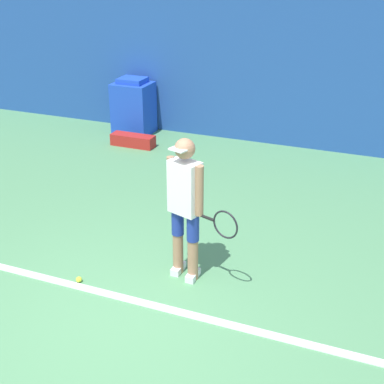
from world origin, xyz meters
TOP-DOWN VIEW (x-y plane):
  - ground_plane at (0.00, 0.00)m, footprint 24.00×24.00m
  - back_wall at (0.00, 5.76)m, footprint 24.00×0.10m
  - court_baseline at (0.00, 0.32)m, footprint 21.60×0.10m
  - tennis_player at (0.28, 0.98)m, footprint 0.90×0.38m
  - tennis_ball at (-0.79, 0.40)m, footprint 0.07×0.07m
  - covered_chair at (-2.66, 5.35)m, footprint 0.73×0.62m
  - equipment_bag at (-2.31, 4.63)m, footprint 0.84×0.27m

SIDE VIEW (x-z plane):
  - ground_plane at x=0.00m, z-range 0.00..0.00m
  - court_baseline at x=0.00m, z-range 0.00..0.01m
  - tennis_ball at x=-0.79m, z-range 0.00..0.07m
  - equipment_bag at x=-2.31m, z-range 0.00..0.22m
  - covered_chair at x=-2.66m, z-range -0.02..1.08m
  - tennis_player at x=0.28m, z-range 0.09..1.74m
  - back_wall at x=0.00m, z-range 0.00..2.72m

